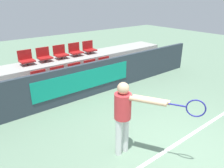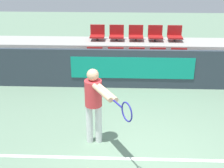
# 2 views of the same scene
# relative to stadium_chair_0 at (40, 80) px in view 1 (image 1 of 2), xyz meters

# --- Properties ---
(ground_plane) EXTENTS (30.00, 30.00, 0.00)m
(ground_plane) POSITION_rel_stadium_chair_0_xyz_m (1.25, -4.30, -0.64)
(ground_plane) COLOR slate
(court_baseline) EXTENTS (5.48, 0.08, 0.01)m
(court_baseline) POSITION_rel_stadium_chair_0_xyz_m (1.25, -4.03, -0.63)
(court_baseline) COLOR white
(court_baseline) RESTS_ON ground
(barrier_wall) EXTENTS (9.71, 0.14, 1.10)m
(barrier_wall) POSITION_rel_stadium_chair_0_xyz_m (1.24, -0.75, -0.08)
(barrier_wall) COLOR #2D3842
(barrier_wall) RESTS_ON ground
(bleacher_tier_front) EXTENTS (9.31, 1.09, 0.43)m
(bleacher_tier_front) POSITION_rel_stadium_chair_0_xyz_m (1.25, -0.12, -0.42)
(bleacher_tier_front) COLOR #9E9E99
(bleacher_tier_front) RESTS_ON ground
(bleacher_tier_middle) EXTENTS (9.31, 1.09, 0.86)m
(bleacher_tier_middle) POSITION_rel_stadium_chair_0_xyz_m (1.25, 0.97, -0.21)
(bleacher_tier_middle) COLOR #9E9E99
(bleacher_tier_middle) RESTS_ON ground
(stadium_chair_0) EXTENTS (0.47, 0.37, 0.48)m
(stadium_chair_0) POSITION_rel_stadium_chair_0_xyz_m (0.00, 0.00, 0.00)
(stadium_chair_0) COLOR #333333
(stadium_chair_0) RESTS_ON bleacher_tier_front
(stadium_chair_1) EXTENTS (0.47, 0.37, 0.48)m
(stadium_chair_1) POSITION_rel_stadium_chair_0_xyz_m (0.62, 0.00, 0.00)
(stadium_chair_1) COLOR #333333
(stadium_chair_1) RESTS_ON bleacher_tier_front
(stadium_chair_2) EXTENTS (0.47, 0.37, 0.48)m
(stadium_chair_2) POSITION_rel_stadium_chair_0_xyz_m (1.25, 0.00, 0.00)
(stadium_chair_2) COLOR #333333
(stadium_chair_2) RESTS_ON bleacher_tier_front
(stadium_chair_3) EXTENTS (0.47, 0.37, 0.48)m
(stadium_chair_3) POSITION_rel_stadium_chair_0_xyz_m (1.87, 0.00, 0.00)
(stadium_chair_3) COLOR #333333
(stadium_chair_3) RESTS_ON bleacher_tier_front
(stadium_chair_4) EXTENTS (0.47, 0.37, 0.48)m
(stadium_chair_4) POSITION_rel_stadium_chair_0_xyz_m (2.50, 0.00, 0.00)
(stadium_chair_4) COLOR #333333
(stadium_chair_4) RESTS_ON bleacher_tier_front
(stadium_chair_5) EXTENTS (0.47, 0.37, 0.48)m
(stadium_chair_5) POSITION_rel_stadium_chair_0_xyz_m (0.00, 1.09, 0.43)
(stadium_chair_5) COLOR #333333
(stadium_chair_5) RESTS_ON bleacher_tier_middle
(stadium_chair_6) EXTENTS (0.47, 0.37, 0.48)m
(stadium_chair_6) POSITION_rel_stadium_chair_0_xyz_m (0.62, 1.09, 0.43)
(stadium_chair_6) COLOR #333333
(stadium_chair_6) RESTS_ON bleacher_tier_middle
(stadium_chair_7) EXTENTS (0.47, 0.37, 0.48)m
(stadium_chair_7) POSITION_rel_stadium_chair_0_xyz_m (1.25, 1.09, 0.43)
(stadium_chair_7) COLOR #333333
(stadium_chair_7) RESTS_ON bleacher_tier_middle
(stadium_chair_8) EXTENTS (0.47, 0.37, 0.48)m
(stadium_chair_8) POSITION_rel_stadium_chair_0_xyz_m (1.87, 1.09, 0.43)
(stadium_chair_8) COLOR #333333
(stadium_chair_8) RESTS_ON bleacher_tier_middle
(stadium_chair_9) EXTENTS (0.47, 0.37, 0.48)m
(stadium_chair_9) POSITION_rel_stadium_chair_0_xyz_m (2.50, 1.09, 0.43)
(stadium_chair_9) COLOR #333333
(stadium_chair_9) RESTS_ON bleacher_tier_middle
(tennis_player) EXTENTS (0.88, 1.43, 1.56)m
(tennis_player) POSITION_rel_stadium_chair_0_xyz_m (0.34, -3.55, 0.34)
(tennis_player) COLOR silver
(tennis_player) RESTS_ON ground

